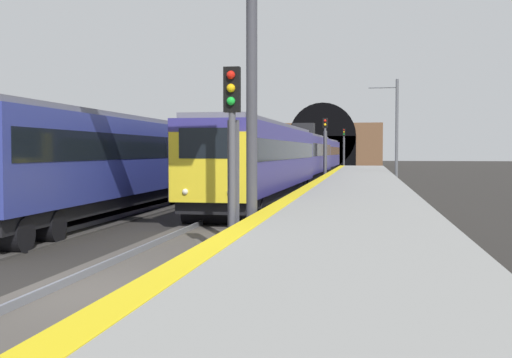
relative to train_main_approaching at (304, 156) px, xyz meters
The scene contains 12 objects.
ground_plane 39.12m from the train_main_approaching, behind, with size 320.00×320.00×0.00m, color #282623.
platform_right 39.34m from the train_main_approaching, behind, with size 112.00×4.44×1.09m, color gray.
platform_right_edge_strip 39.15m from the train_main_approaching, behind, with size 112.00×0.50×0.01m, color yellow.
track_main_line 39.12m from the train_main_approaching, behind, with size 160.00×2.84×0.21m.
train_main_approaching is the anchor object (origin of this frame).
train_adjacent_platform 17.98m from the train_main_approaching, 163.60° to the left, with size 38.01×3.18×4.86m.
railway_signal_near 35.22m from the train_main_approaching, behind, with size 0.39×0.38×4.55m.
railway_signal_mid 2.21m from the train_main_approaching, 122.34° to the right, with size 0.39×0.38×5.11m.
railway_signal_far 40.55m from the train_main_approaching, ahead, with size 0.39×0.38×5.77m.
overhead_signal_gantry 34.18m from the train_main_approaching, behind, with size 0.70×9.32×7.67m.
tunnel_portal 60.41m from the train_main_approaching, ahead, with size 3.08×20.32×11.38m.
catenary_mast_near 7.72m from the train_main_approaching, 111.45° to the right, with size 0.22×2.15×7.79m.
Camera 1 is at (-10.61, -4.84, 2.60)m, focal length 44.39 mm.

